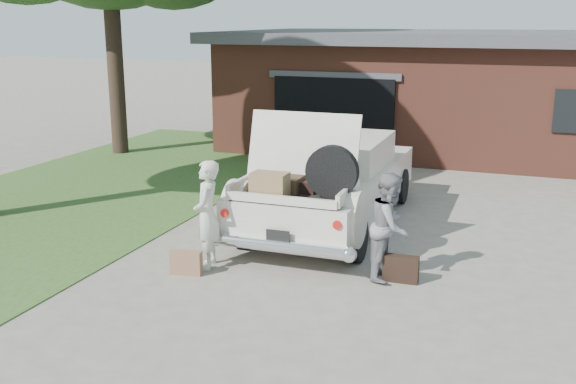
% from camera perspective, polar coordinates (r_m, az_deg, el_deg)
% --- Properties ---
extents(ground, '(90.00, 90.00, 0.00)m').
position_cam_1_polar(ground, '(10.07, -1.20, -6.88)').
color(ground, gray).
rests_on(ground, ground).
extents(grass_strip, '(6.00, 16.00, 0.02)m').
position_cam_1_polar(grass_strip, '(15.20, -16.50, -0.03)').
color(grass_strip, '#2D4C1E').
rests_on(grass_strip, ground).
extents(house, '(12.80, 7.80, 3.30)m').
position_cam_1_polar(house, '(20.43, 13.50, 8.51)').
color(house, brown).
rests_on(house, ground).
extents(sedan, '(2.20, 5.51, 2.24)m').
position_cam_1_polar(sedan, '(12.24, 3.61, 0.96)').
color(sedan, beige).
rests_on(sedan, ground).
extents(woman_left, '(0.55, 0.69, 1.65)m').
position_cam_1_polar(woman_left, '(10.12, -6.87, -1.93)').
color(woman_left, beige).
rests_on(woman_left, ground).
extents(woman_right, '(0.62, 0.78, 1.56)m').
position_cam_1_polar(woman_right, '(9.76, 8.64, -2.88)').
color(woman_right, gray).
rests_on(woman_right, ground).
extents(suitcase_left, '(0.48, 0.22, 0.36)m').
position_cam_1_polar(suitcase_left, '(10.07, -8.62, -5.94)').
color(suitcase_left, '#996A4E').
rests_on(suitcase_left, ground).
extents(suitcase_right, '(0.51, 0.17, 0.39)m').
position_cam_1_polar(suitcase_right, '(9.82, 9.53, -6.43)').
color(suitcase_right, black).
rests_on(suitcase_right, ground).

